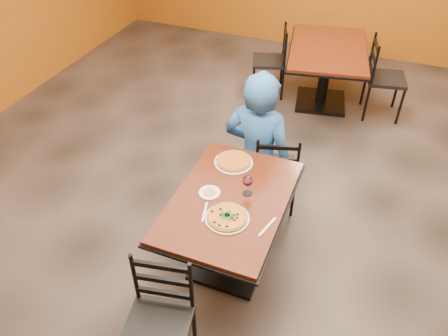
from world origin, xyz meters
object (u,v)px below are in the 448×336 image
at_px(plate_main, 227,218).
at_px(side_plate, 210,193).
at_px(table_second, 326,62).
at_px(chair_second_left, 269,61).
at_px(chair_main_far, 275,168).
at_px(plate_far, 234,162).
at_px(wine_glass, 248,184).
at_px(chair_main_near, 157,328).
at_px(diner, 258,140).
at_px(pizza_far, 234,161).
at_px(table_main, 230,218).
at_px(chair_second_right, 386,79).
at_px(pizza_main, 227,217).

bearing_deg(plate_main, side_plate, 137.57).
distance_m(table_second, chair_second_left, 0.73).
xyz_separation_m(table_second, chair_main_far, (-0.05, -2.00, -0.14)).
relative_size(plate_far, wine_glass, 1.72).
bearing_deg(plate_far, side_plate, -95.51).
relative_size(table_second, chair_main_near, 1.68).
bearing_deg(side_plate, diner, 83.97).
bearing_deg(side_plate, table_second, 83.60).
height_order(pizza_far, side_plate, pizza_far).
height_order(table_main, side_plate, side_plate).
height_order(chair_second_right, plate_main, chair_second_right).
relative_size(chair_second_left, chair_second_right, 0.94).
distance_m(table_main, chair_main_near, 0.97).
distance_m(table_second, chair_second_right, 0.72).
bearing_deg(table_second, plate_far, -96.54).
xyz_separation_m(table_main, plate_main, (0.05, -0.19, 0.20)).
xyz_separation_m(table_second, chair_second_left, (-0.72, 0.00, -0.11)).
height_order(diner, wine_glass, diner).
distance_m(table_main, table_second, 2.86).
bearing_deg(pizza_main, table_second, 88.03).
height_order(plate_main, side_plate, same).
distance_m(chair_main_far, chair_second_right, 2.14).
height_order(side_plate, wine_glass, wine_glass).
height_order(chair_main_near, pizza_main, chair_main_near).
xyz_separation_m(side_plate, wine_glass, (0.26, 0.10, 0.08)).
xyz_separation_m(chair_second_left, diner, (0.49, -1.97, 0.22)).
bearing_deg(plate_far, chair_second_left, 100.07).
height_order(chair_main_far, side_plate, chair_main_far).
bearing_deg(plate_main, pizza_main, 0.00).
height_order(chair_main_near, chair_second_right, chair_second_right).
relative_size(table_main, plate_main, 3.97).
xyz_separation_m(table_second, wine_glass, (-0.06, -2.76, 0.28)).
bearing_deg(pizza_far, side_plate, -95.51).
relative_size(plate_main, plate_far, 1.00).
xyz_separation_m(table_main, side_plate, (-0.16, 0.00, 0.20)).
bearing_deg(wine_glass, chair_second_right, 74.24).
bearing_deg(plate_main, table_main, 105.07).
bearing_deg(table_main, plate_far, 107.13).
relative_size(chair_main_far, pizza_far, 3.01).
xyz_separation_m(table_main, plate_far, (-0.12, 0.40, 0.20)).
relative_size(table_second, chair_second_right, 1.57).
xyz_separation_m(pizza_main, plate_far, (-0.18, 0.60, -0.02)).
height_order(table_main, table_second, same).
height_order(chair_second_left, pizza_main, chair_second_left).
bearing_deg(plate_far, chair_main_far, 62.57).
bearing_deg(chair_main_near, table_main, 72.04).
bearing_deg(plate_far, table_main, -72.87).
height_order(plate_main, pizza_main, pizza_main).
distance_m(chair_main_far, pizza_main, 1.11).
height_order(table_second, plate_main, plate_main).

